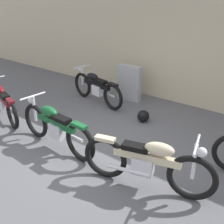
{
  "coord_description": "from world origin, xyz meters",
  "views": [
    {
      "loc": [
        3.21,
        -3.4,
        2.92
      ],
      "look_at": [
        -0.09,
        0.79,
        0.55
      ],
      "focal_mm": 43.96,
      "sensor_mm": 36.0,
      "label": 1
    }
  ],
  "objects_px": {
    "stone_marker": "(129,83)",
    "motorcycle_green": "(55,127)",
    "motorcycle_black": "(96,87)",
    "motorcycle_maroon": "(3,102)",
    "helmet": "(143,116)",
    "motorcycle_cream": "(147,163)"
  },
  "relations": [
    {
      "from": "motorcycle_cream",
      "to": "motorcycle_maroon",
      "type": "bearing_deg",
      "value": 163.67
    },
    {
      "from": "helmet",
      "to": "motorcycle_cream",
      "type": "xyz_separation_m",
      "value": [
        1.34,
        -2.03,
        0.32
      ]
    },
    {
      "from": "stone_marker",
      "to": "helmet",
      "type": "relative_size",
      "value": 3.45
    },
    {
      "from": "stone_marker",
      "to": "motorcycle_cream",
      "type": "bearing_deg",
      "value": -50.96
    },
    {
      "from": "motorcycle_green",
      "to": "motorcycle_black",
      "type": "bearing_deg",
      "value": -64.39
    },
    {
      "from": "helmet",
      "to": "motorcycle_cream",
      "type": "distance_m",
      "value": 2.46
    },
    {
      "from": "helmet",
      "to": "motorcycle_black",
      "type": "height_order",
      "value": "motorcycle_black"
    },
    {
      "from": "stone_marker",
      "to": "helmet",
      "type": "distance_m",
      "value": 1.52
    },
    {
      "from": "motorcycle_cream",
      "to": "motorcycle_black",
      "type": "xyz_separation_m",
      "value": [
        -3.05,
        2.28,
        -0.02
      ]
    },
    {
      "from": "motorcycle_maroon",
      "to": "helmet",
      "type": "bearing_deg",
      "value": -128.76
    },
    {
      "from": "helmet",
      "to": "motorcycle_maroon",
      "type": "height_order",
      "value": "motorcycle_maroon"
    },
    {
      "from": "stone_marker",
      "to": "motorcycle_maroon",
      "type": "distance_m",
      "value": 3.39
    },
    {
      "from": "motorcycle_maroon",
      "to": "motorcycle_black",
      "type": "height_order",
      "value": "motorcycle_black"
    },
    {
      "from": "motorcycle_cream",
      "to": "stone_marker",
      "type": "bearing_deg",
      "value": 113.89
    },
    {
      "from": "stone_marker",
      "to": "helmet",
      "type": "height_order",
      "value": "stone_marker"
    },
    {
      "from": "helmet",
      "to": "motorcycle_cream",
      "type": "height_order",
      "value": "motorcycle_cream"
    },
    {
      "from": "stone_marker",
      "to": "motorcycle_green",
      "type": "height_order",
      "value": "stone_marker"
    },
    {
      "from": "helmet",
      "to": "motorcycle_black",
      "type": "distance_m",
      "value": 1.75
    },
    {
      "from": "helmet",
      "to": "motorcycle_green",
      "type": "bearing_deg",
      "value": -109.57
    },
    {
      "from": "stone_marker",
      "to": "motorcycle_green",
      "type": "distance_m",
      "value": 3.09
    },
    {
      "from": "stone_marker",
      "to": "motorcycle_green",
      "type": "relative_size",
      "value": 0.47
    },
    {
      "from": "motorcycle_maroon",
      "to": "motorcycle_cream",
      "type": "distance_m",
      "value": 4.14
    }
  ]
}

